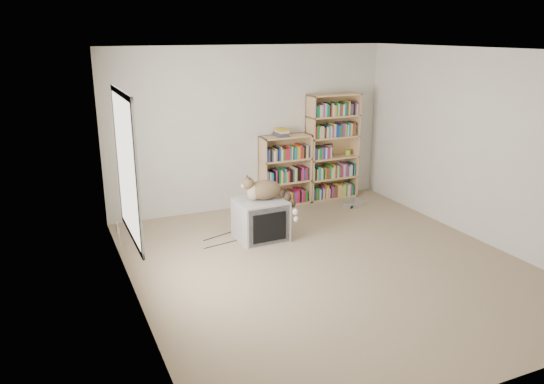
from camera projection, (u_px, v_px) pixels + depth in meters
name	position (u px, v px, depth m)	size (l,w,h in m)	color
floor	(329.00, 265.00, 6.36)	(4.50, 5.00, 0.01)	gray
wall_back	(251.00, 128.00, 8.18)	(4.50, 0.02, 2.50)	beige
wall_front	(507.00, 241.00, 3.81)	(4.50, 0.02, 2.50)	beige
wall_left	(130.00, 187.00, 5.13)	(0.02, 5.00, 2.50)	beige
wall_right	(483.00, 147.00, 6.87)	(0.02, 5.00, 2.50)	beige
ceiling	(336.00, 50.00, 5.63)	(4.50, 5.00, 0.02)	white
window	(127.00, 167.00, 5.26)	(0.02, 1.22, 1.52)	white
crt_tv	(260.00, 220.00, 7.09)	(0.65, 0.59, 0.55)	#B0B0B2
cat	(269.00, 193.00, 7.01)	(0.68, 0.56, 0.56)	#322314
bookcase_tall	(332.00, 149.00, 8.72)	(0.87, 0.30, 1.73)	tan
bookcase_short	(285.00, 173.00, 8.48)	(0.82, 0.30, 1.12)	tan
book_stack	(281.00, 133.00, 8.25)	(0.20, 0.27, 0.11)	red
green_mug	(348.00, 152.00, 8.84)	(0.08, 0.08, 0.09)	#83A930
framed_print	(328.00, 150.00, 8.79)	(0.15, 0.01, 0.20)	black
dvd_player	(354.00, 203.00, 8.52)	(0.32, 0.23, 0.07)	#BCBBC1
wall_outlet	(117.00, 228.00, 6.67)	(0.01, 0.08, 0.13)	silver
floor_cables	(266.00, 231.00, 7.44)	(1.20, 0.70, 0.01)	black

